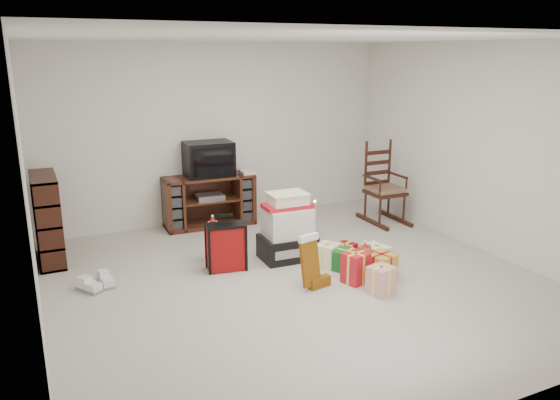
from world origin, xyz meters
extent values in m
cube|color=#A9A59B|center=(0.00, 0.00, -0.01)|extent=(5.00, 5.00, 0.01)
cube|color=white|center=(0.00, 0.00, 2.50)|extent=(5.00, 5.00, 0.01)
cube|color=silver|center=(0.00, 2.50, 1.25)|extent=(5.00, 0.01, 2.50)
cube|color=silver|center=(0.00, -2.50, 1.25)|extent=(5.00, 0.01, 2.50)
cube|color=silver|center=(-2.50, 0.00, 1.25)|extent=(0.01, 5.00, 2.50)
cube|color=silver|center=(2.50, 0.00, 1.25)|extent=(0.01, 5.00, 2.50)
cube|color=#4F2416|center=(-0.23, 2.25, 0.36)|extent=(1.26, 0.50, 0.71)
cube|color=#AFAFB2|center=(-0.23, 2.22, 0.42)|extent=(0.38, 0.28, 0.07)
cube|color=black|center=(-2.33, 1.76, 0.51)|extent=(0.28, 0.84, 1.03)
cube|color=black|center=(2.09, 1.33, 0.43)|extent=(0.49, 0.47, 0.05)
cube|color=#876949|center=(2.09, 1.33, 0.49)|extent=(0.45, 0.43, 0.06)
cube|color=black|center=(2.09, 1.54, 0.83)|extent=(0.41, 0.06, 0.74)
cube|color=black|center=(2.09, 1.33, 0.03)|extent=(0.49, 0.80, 0.06)
cube|color=black|center=(0.20, 0.64, 0.14)|extent=(0.64, 0.48, 0.28)
cube|color=silver|center=(0.20, 0.64, 0.45)|extent=(0.54, 0.42, 0.34)
cube|color=red|center=(0.20, 0.64, 0.65)|extent=(0.57, 0.32, 0.05)
cube|color=#EDE4C2|center=(0.20, 0.64, 0.73)|extent=(0.43, 0.34, 0.11)
cube|color=maroon|center=(-0.57, 0.63, 0.27)|extent=(0.44, 0.28, 0.54)
cube|color=black|center=(-0.57, 0.72, 0.61)|extent=(0.22, 0.06, 0.03)
ellipsoid|color=brown|center=(0.72, -0.19, 0.12)|extent=(0.24, 0.20, 0.25)
sphere|color=brown|center=(0.72, -0.22, 0.27)|extent=(0.16, 0.16, 0.16)
cone|color=#B01413|center=(0.64, 1.18, 0.22)|extent=(0.31, 0.31, 0.44)
sphere|color=beige|center=(0.64, 1.18, 0.50)|extent=(0.15, 0.15, 0.15)
cone|color=#B01413|center=(0.64, 1.18, 0.61)|extent=(0.13, 0.13, 0.11)
cylinder|color=silver|center=(0.80, 1.06, 0.45)|extent=(0.02, 0.02, 0.13)
cone|color=#B01413|center=(-0.60, 0.98, 0.18)|extent=(0.25, 0.25, 0.35)
sphere|color=beige|center=(-0.60, 0.98, 0.40)|extent=(0.12, 0.12, 0.12)
cone|color=#B01413|center=(-0.60, 0.98, 0.49)|extent=(0.11, 0.11, 0.09)
cylinder|color=silver|center=(-0.47, 0.88, 0.36)|extent=(0.02, 0.02, 0.11)
cube|color=white|center=(-2.04, 0.72, 0.05)|extent=(0.26, 0.31, 0.10)
cube|color=white|center=(-1.86, 0.72, 0.05)|extent=(0.16, 0.30, 0.10)
cube|color=red|center=(0.52, -0.22, 0.13)|extent=(0.26, 0.26, 0.26)
cube|color=#1C7124|center=(0.72, 0.03, 0.13)|extent=(0.26, 0.26, 0.26)
cube|color=gold|center=(0.77, -0.37, 0.13)|extent=(0.26, 0.26, 0.26)
cube|color=white|center=(0.47, -0.58, 0.13)|extent=(0.26, 0.26, 0.26)
cube|color=silver|center=(0.97, -0.17, 0.13)|extent=(0.26, 0.26, 0.26)
cube|color=maroon|center=(0.92, 0.23, 0.13)|extent=(0.26, 0.26, 0.26)
cube|color=#EDE4C2|center=(0.67, 0.28, 0.13)|extent=(0.26, 0.26, 0.26)
cube|color=black|center=(-0.21, 2.26, 0.95)|extent=(0.66, 0.47, 0.47)
cube|color=black|center=(-0.21, 2.03, 0.95)|extent=(0.55, 0.04, 0.38)
camera|label=1|loc=(-2.48, -4.80, 2.38)|focal=35.00mm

